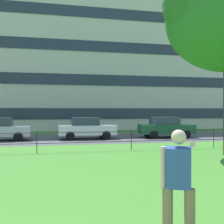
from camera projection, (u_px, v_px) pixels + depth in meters
street_strip at (41, 139)px, 20.36m from camera, size 80.00×7.92×0.01m
park_fence at (37, 139)px, 13.71m from camera, size 28.04×0.04×1.00m
person_thrower at (179, 183)px, 4.28m from camera, size 0.75×0.69×1.74m
car_white_far_right at (86, 128)px, 20.49m from camera, size 4.00×1.82×1.54m
car_dark_green_far_left at (166, 127)px, 21.62m from camera, size 4.05×1.90×1.54m
apartment_building_background at (98, 55)px, 35.16m from camera, size 33.38×11.76×17.48m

